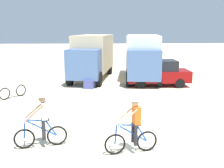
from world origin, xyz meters
TOP-DOWN VIEW (x-y plane):
  - ground_plane at (0.00, 0.00)m, footprint 120.00×120.00m
  - box_truck_tan_camper at (-1.60, 11.70)m, footprint 3.55×7.06m
  - box_truck_avon_van at (2.23, 11.24)m, footprint 3.19×6.99m
  - sedan_parked at (2.95, 8.83)m, footprint 4.21×1.80m
  - cyclist_orange_shirt at (-3.00, -0.48)m, footprint 1.70×0.57m
  - cyclist_cowboy_hat at (-0.07, -1.06)m, footprint 1.71×0.55m
  - bicycle_spare at (-5.98, 6.02)m, footprint 1.12×1.39m
  - supply_crate at (-1.77, 8.20)m, footprint 0.72×0.68m

SIDE VIEW (x-z plane):
  - ground_plane at x=0.00m, z-range 0.00..0.00m
  - supply_crate at x=-1.77m, z-range 0.00..0.60m
  - bicycle_spare at x=-5.98m, z-range -0.09..0.88m
  - cyclist_orange_shirt at x=-3.00m, z-range -0.06..1.76m
  - cyclist_cowboy_hat at x=-0.07m, z-range -0.06..1.76m
  - sedan_parked at x=2.95m, z-range 0.00..1.76m
  - box_truck_tan_camper at x=-1.60m, z-range 0.20..3.55m
  - box_truck_avon_van at x=2.23m, z-range 0.20..3.55m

